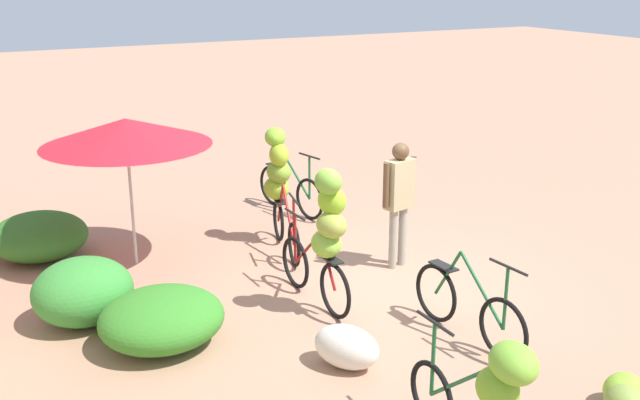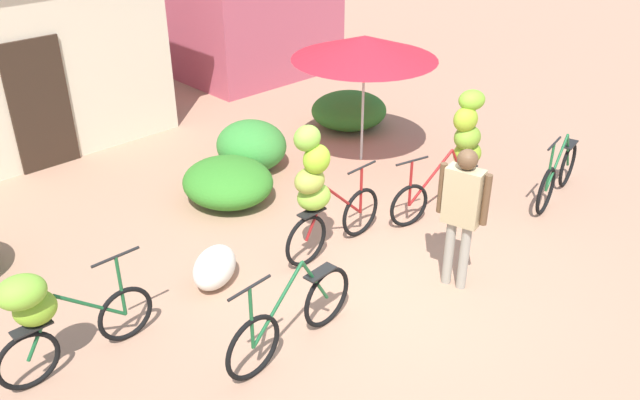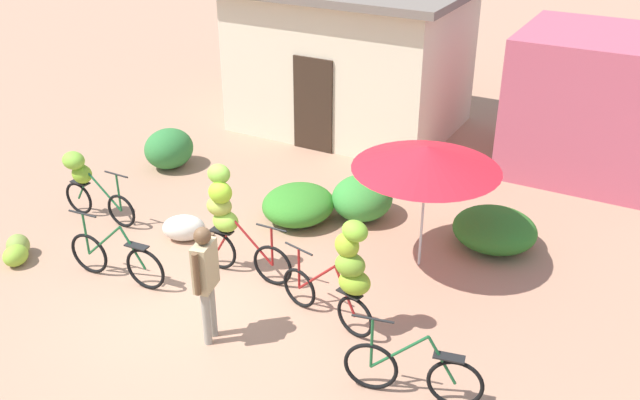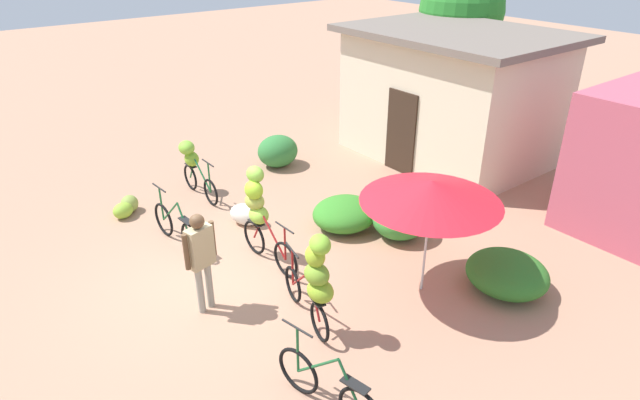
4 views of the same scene
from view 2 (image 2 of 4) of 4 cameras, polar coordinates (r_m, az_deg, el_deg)
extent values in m
plane|color=tan|center=(7.79, 5.88, -6.75)|extent=(60.00, 60.00, 0.00)
cube|color=#332319|center=(10.85, -23.01, 7.51)|extent=(0.90, 0.06, 2.00)
cube|color=#B95064|center=(14.79, -6.44, 16.19)|extent=(3.20, 2.80, 2.74)
ellipsoid|color=#368227|center=(9.31, -7.95, 1.55)|extent=(1.23, 1.33, 0.60)
ellipsoid|color=#388D36|center=(10.23, -5.94, 4.70)|extent=(1.05, 1.12, 0.75)
ellipsoid|color=#307026|center=(11.79, 2.51, 7.74)|extent=(1.35, 1.30, 0.61)
cylinder|color=beige|center=(10.27, 3.72, 8.40)|extent=(0.04, 0.04, 1.92)
cone|color=red|center=(10.01, 3.88, 13.01)|extent=(2.20, 2.20, 0.35)
torus|color=black|center=(7.02, -16.42, -9.41)|extent=(0.60, 0.05, 0.60)
torus|color=black|center=(6.77, -23.86, -12.58)|extent=(0.60, 0.05, 0.60)
cylinder|color=#19592D|center=(6.64, -22.96, -10.17)|extent=(0.38, 0.04, 0.58)
cylinder|color=#19592D|center=(6.76, -19.13, -8.58)|extent=(0.67, 0.04, 0.59)
cylinder|color=black|center=(6.63, -17.22, -4.71)|extent=(0.50, 0.03, 0.03)
cylinder|color=#19592D|center=(6.82, -16.81, -7.13)|extent=(0.04, 0.04, 0.69)
cube|color=black|center=(6.59, -23.63, -10.06)|extent=(0.36, 0.14, 0.02)
ellipsoid|color=#7CAC2A|center=(6.51, -23.37, -8.57)|extent=(0.43, 0.36, 0.33)
ellipsoid|color=#7CB835|center=(6.31, -24.39, -7.25)|extent=(0.50, 0.43, 0.31)
torus|color=black|center=(6.33, -5.78, -12.56)|extent=(0.67, 0.10, 0.67)
torus|color=black|center=(6.90, 0.60, -8.40)|extent=(0.67, 0.10, 0.67)
cylinder|color=#19592D|center=(6.61, -0.44, -6.95)|extent=(0.40, 0.07, 0.64)
cylinder|color=#19592D|center=(6.31, -3.65, -8.97)|extent=(0.70, 0.09, 0.65)
cylinder|color=black|center=(5.91, -6.10, -7.54)|extent=(0.50, 0.07, 0.03)
cylinder|color=#19592D|center=(6.11, -5.94, -10.14)|extent=(0.04, 0.04, 0.68)
cube|color=black|center=(6.62, 0.02, -6.27)|extent=(0.37, 0.17, 0.02)
torus|color=black|center=(8.43, 3.50, -1.06)|extent=(0.65, 0.07, 0.65)
torus|color=black|center=(7.82, -1.20, -3.55)|extent=(0.65, 0.07, 0.65)
cylinder|color=maroon|center=(7.78, -0.33, -1.25)|extent=(0.37, 0.05, 0.60)
cylinder|color=maroon|center=(8.08, 2.09, -0.04)|extent=(0.65, 0.05, 0.61)
cylinder|color=black|center=(8.14, 3.63, 2.82)|extent=(0.50, 0.04, 0.03)
cylinder|color=maroon|center=(8.28, 3.57, 0.84)|extent=(0.04, 0.04, 0.63)
cube|color=black|center=(7.70, -0.72, -1.03)|extent=(0.36, 0.15, 0.02)
ellipsoid|color=#8DC03C|center=(7.67, -0.53, 0.29)|extent=(0.46, 0.39, 0.32)
ellipsoid|color=#9DAB41|center=(7.50, -0.90, 1.68)|extent=(0.42, 0.35, 0.30)
ellipsoid|color=#8FC329|center=(7.40, -0.29, 3.54)|extent=(0.41, 0.35, 0.34)
ellipsoid|color=#7AB338|center=(7.31, -1.12, 5.35)|extent=(0.38, 0.32, 0.29)
torus|color=black|center=(8.70, 7.68, -0.47)|extent=(0.60, 0.18, 0.60)
torus|color=black|center=(9.30, 12.62, 1.08)|extent=(0.60, 0.18, 0.60)
cylinder|color=maroon|center=(9.05, 12.01, 2.62)|extent=(0.38, 0.12, 0.66)
cylinder|color=maroon|center=(8.74, 9.52, 1.91)|extent=(0.67, 0.19, 0.67)
cylinder|color=black|center=(8.41, 7.96, 3.36)|extent=(0.49, 0.14, 0.03)
cylinder|color=maroon|center=(8.55, 7.82, 1.41)|extent=(0.04, 0.04, 0.64)
cube|color=black|center=(9.10, 12.37, 2.79)|extent=(0.38, 0.22, 0.02)
ellipsoid|color=#88AD2A|center=(9.08, 12.59, 3.93)|extent=(0.44, 0.36, 0.33)
ellipsoid|color=olive|center=(8.92, 12.60, 5.30)|extent=(0.42, 0.34, 0.32)
ellipsoid|color=#92B229|center=(8.79, 12.46, 6.81)|extent=(0.40, 0.35, 0.33)
ellipsoid|color=#7FB92F|center=(8.79, 12.97, 8.40)|extent=(0.44, 0.39, 0.27)
torus|color=black|center=(9.42, 18.90, 0.75)|extent=(0.66, 0.18, 0.67)
torus|color=black|center=(10.30, 20.59, 2.87)|extent=(0.66, 0.18, 0.67)
cylinder|color=#19592D|center=(10.03, 20.59, 4.05)|extent=(0.38, 0.11, 0.61)
cylinder|color=#19592D|center=(9.58, 19.76, 3.06)|extent=(0.67, 0.17, 0.62)
cylinder|color=black|center=(9.14, 19.57, 4.62)|extent=(0.50, 0.13, 0.03)
cylinder|color=#19592D|center=(9.27, 19.23, 2.65)|extent=(0.04, 0.04, 0.70)
cube|color=black|center=(10.07, 20.78, 4.53)|extent=(0.38, 0.21, 0.02)
ellipsoid|color=silver|center=(7.65, -9.08, -5.75)|extent=(0.83, 0.74, 0.44)
cylinder|color=gray|center=(7.61, 11.07, -4.41)|extent=(0.11, 0.11, 0.82)
cylinder|color=gray|center=(7.56, 12.32, -4.80)|extent=(0.11, 0.11, 0.82)
cube|color=tan|center=(7.22, 12.26, 0.29)|extent=(0.28, 0.43, 0.65)
cylinder|color=brown|center=(7.28, 10.47, 1.03)|extent=(0.08, 0.08, 0.58)
cylinder|color=brown|center=(7.13, 14.13, 0.00)|extent=(0.08, 0.08, 0.58)
sphere|color=brown|center=(7.03, 12.62, 3.43)|extent=(0.22, 0.22, 0.22)
camera|label=1|loc=(9.02, -60.25, 10.88)|focal=41.95mm
camera|label=3|loc=(10.68, 66.30, 21.01)|focal=39.64mm
camera|label=4|loc=(11.92, 48.39, 24.55)|focal=30.12mm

